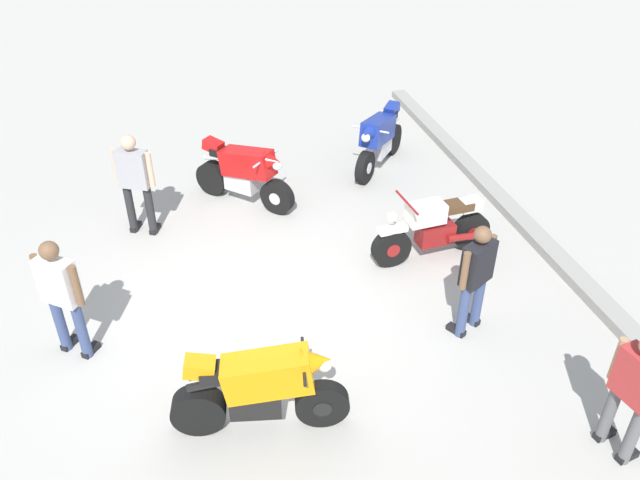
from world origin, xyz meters
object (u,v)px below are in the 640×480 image
object	(u,v)px
person_in_gray_shirt	(135,179)
motorcycle_red_sportbike	(244,172)
person_in_white_shirt	(61,292)
motorcycle_cream_vintage	(434,229)
person_in_red_shirt	(634,390)
motorcycle_orange_sportbike	(260,388)
person_in_black_shirt	(476,274)
motorcycle_blue_sportbike	(379,138)

from	to	relation	value
person_in_gray_shirt	motorcycle_red_sportbike	bearing A→B (deg)	-47.56
motorcycle_red_sportbike	person_in_white_shirt	xyz separation A→B (m)	(3.15, -2.66, 0.37)
motorcycle_cream_vintage	person_in_red_shirt	bearing A→B (deg)	91.99
motorcycle_orange_sportbike	motorcycle_cream_vintage	distance (m)	4.04
motorcycle_orange_sportbike	person_in_red_shirt	bearing A→B (deg)	-8.66
motorcycle_cream_vintage	person_in_black_shirt	size ratio (longest dim) A/B	1.21
person_in_white_shirt	person_in_black_shirt	bearing A→B (deg)	-62.03
motorcycle_blue_sportbike	motorcycle_orange_sportbike	bearing A→B (deg)	10.11
person_in_gray_shirt	person_in_red_shirt	bearing A→B (deg)	-113.90
person_in_gray_shirt	motorcycle_cream_vintage	bearing A→B (deg)	-86.79
person_in_red_shirt	motorcycle_orange_sportbike	bearing A→B (deg)	149.72
motorcycle_blue_sportbike	person_in_white_shirt	bearing A→B (deg)	-13.88
person_in_white_shirt	person_in_black_shirt	size ratio (longest dim) A/B	1.05
motorcycle_blue_sportbike	motorcycle_red_sportbike	size ratio (longest dim) A/B	1.05
motorcycle_cream_vintage	person_in_black_shirt	xyz separation A→B (m)	(1.69, -0.19, 0.42)
motorcycle_orange_sportbike	person_in_gray_shirt	xyz separation A→B (m)	(-4.38, -1.17, 0.39)
person_in_gray_shirt	motorcycle_blue_sportbike	bearing A→B (deg)	-48.76
motorcycle_red_sportbike	motorcycle_orange_sportbike	bearing A→B (deg)	-52.57
person_in_white_shirt	person_in_gray_shirt	distance (m)	2.78
motorcycle_orange_sportbike	person_in_gray_shirt	bearing A→B (deg)	115.65
person_in_white_shirt	person_in_black_shirt	xyz separation A→B (m)	(0.85, 4.98, -0.05)
motorcycle_red_sportbike	motorcycle_blue_sportbike	bearing A→B (deg)	58.77
motorcycle_cream_vintage	person_in_red_shirt	distance (m)	3.90
person_in_white_shirt	person_in_gray_shirt	size ratio (longest dim) A/B	0.98
motorcycle_orange_sportbike	person_in_black_shirt	xyz separation A→B (m)	(-0.90, 2.91, 0.32)
motorcycle_blue_sportbike	motorcycle_red_sportbike	bearing A→B (deg)	-35.18
person_in_white_shirt	person_in_red_shirt	world-z (taller)	person_in_white_shirt
motorcycle_red_sportbike	motorcycle_orange_sportbike	world-z (taller)	same
motorcycle_cream_vintage	motorcycle_orange_sportbike	bearing A→B (deg)	34.65
person_in_gray_shirt	person_in_red_shirt	world-z (taller)	person_in_gray_shirt
person_in_gray_shirt	person_in_red_shirt	xyz separation A→B (m)	(5.64, 4.75, -0.07)
motorcycle_red_sportbike	person_in_black_shirt	xyz separation A→B (m)	(4.00, 2.32, 0.32)
motorcycle_blue_sportbike	person_in_black_shirt	bearing A→B (deg)	36.10
motorcycle_cream_vintage	person_in_gray_shirt	world-z (taller)	person_in_gray_shirt
person_in_black_shirt	person_in_red_shirt	size ratio (longest dim) A/B	1.00
motorcycle_orange_sportbike	person_in_black_shirt	bearing A→B (deg)	27.88
person_in_red_shirt	motorcycle_blue_sportbike	bearing A→B (deg)	81.87
motorcycle_blue_sportbike	person_in_white_shirt	distance (m)	6.58
person_in_gray_shirt	person_in_white_shirt	bearing A→B (deg)	-173.01
motorcycle_blue_sportbike	person_in_gray_shirt	distance (m)	4.60
person_in_white_shirt	motorcycle_blue_sportbike	bearing A→B (deg)	-16.59
person_in_black_shirt	person_in_gray_shirt	world-z (taller)	person_in_gray_shirt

